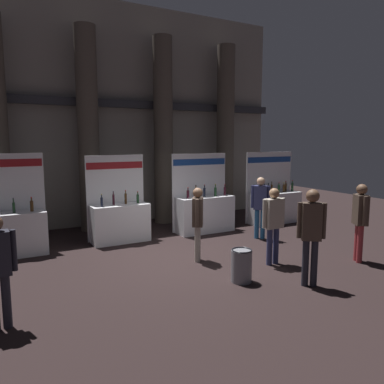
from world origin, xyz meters
TOP-DOWN VIEW (x-y plane):
  - ground_plane at (0.00, 0.00)m, footprint 24.00×24.00m
  - hall_colonnade at (0.00, 4.32)m, footprint 11.24×1.17m
  - exhibitor_booth_0 at (-3.55, 2.18)m, footprint 1.85×0.66m
  - exhibitor_booth_1 at (-0.84, 2.18)m, footprint 1.57×0.66m
  - exhibitor_booth_2 at (1.68, 2.05)m, footprint 1.79×0.66m
  - exhibitor_booth_3 at (4.30, 2.01)m, footprint 1.83×0.66m
  - trash_bin at (0.30, -1.69)m, footprint 0.40×0.40m
  - visitor_0 at (2.61, 0.64)m, footprint 0.41×0.40m
  - visitor_1 at (1.49, -1.19)m, footprint 0.59×0.22m
  - visitor_3 at (0.18, -0.20)m, footprint 0.37×0.43m
  - visitor_4 at (1.28, -2.46)m, footprint 0.43×0.37m
  - visitor_5 at (3.28, -1.96)m, footprint 0.38×0.45m

SIDE VIEW (x-z plane):
  - ground_plane at x=0.00m, z-range 0.00..0.00m
  - trash_bin at x=0.30m, z-range 0.00..0.63m
  - exhibitor_booth_1 at x=-0.84m, z-range -0.55..1.74m
  - exhibitor_booth_3 at x=4.30m, z-range -0.55..1.74m
  - exhibitor_booth_0 at x=-3.55m, z-range -0.57..1.80m
  - exhibitor_booth_2 at x=1.68m, z-range -0.53..1.75m
  - visitor_3 at x=0.18m, z-range 0.14..1.79m
  - visitor_1 at x=1.49m, z-range 0.16..1.83m
  - visitor_0 at x=2.61m, z-range 0.15..1.84m
  - visitor_5 at x=3.28m, z-range 0.16..1.90m
  - visitor_4 at x=1.28m, z-range 0.17..1.97m
  - hall_colonnade at x=0.00m, z-range -0.15..6.75m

